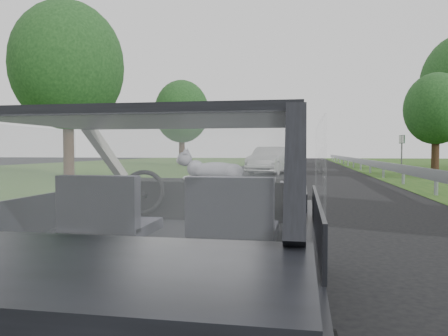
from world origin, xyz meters
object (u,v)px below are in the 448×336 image
at_px(subject_car, 181,227).
at_px(other_car, 270,160).
at_px(highway_sign, 402,152).
at_px(cat, 216,170).

bearing_deg(subject_car, other_car, 92.53).
height_order(subject_car, highway_sign, highway_sign).
distance_m(other_car, highway_sign, 10.27).
xyz_separation_m(subject_car, cat, (0.13, 0.57, 0.36)).
bearing_deg(cat, subject_car, -100.26).
distance_m(cat, other_car, 19.81).
distance_m(subject_car, cat, 0.69).
relative_size(subject_car, highway_sign, 1.79).
height_order(subject_car, other_car, same).
distance_m(subject_car, highway_sign, 27.76).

